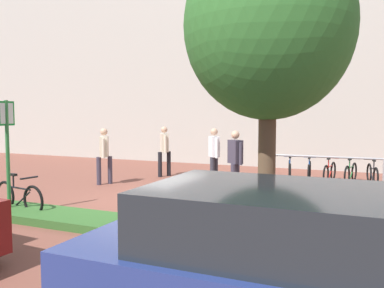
{
  "coord_description": "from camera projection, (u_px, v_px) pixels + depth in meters",
  "views": [
    {
      "loc": [
        5.26,
        -8.97,
        2.21
      ],
      "look_at": [
        0.64,
        1.41,
        1.34
      ],
      "focal_mm": 39.3,
      "sensor_mm": 36.0,
      "label": 1
    }
  ],
  "objects": [
    {
      "name": "ground_plane",
      "position": [
        146.0,
        201.0,
        10.47
      ],
      "size": [
        60.0,
        60.0,
        0.0
      ],
      "primitive_type": "plane",
      "color": "brown"
    },
    {
      "name": "building_facade",
      "position": [
        243.0,
        45.0,
        17.46
      ],
      "size": [
        28.0,
        1.2,
        10.0
      ],
      "primitive_type": "cube",
      "color": "#B2ADA3",
      "rests_on": "ground"
    },
    {
      "name": "planter_strip",
      "position": [
        91.0,
        221.0,
        8.2
      ],
      "size": [
        7.0,
        1.1,
        0.16
      ],
      "primitive_type": "cube",
      "color": "#336028",
      "rests_on": "ground"
    },
    {
      "name": "tree_sidewalk",
      "position": [
        269.0,
        27.0,
        6.57
      ],
      "size": [
        2.67,
        2.67,
        5.02
      ],
      "color": "brown",
      "rests_on": "ground"
    },
    {
      "name": "parking_sign_post",
      "position": [
        7.0,
        140.0,
        8.97
      ],
      "size": [
        0.09,
        0.36,
        2.46
      ],
      "color": "#2D7238",
      "rests_on": "ground"
    },
    {
      "name": "bike_at_sign",
      "position": [
        19.0,
        197.0,
        9.19
      ],
      "size": [
        1.67,
        0.45,
        0.86
      ],
      "color": "black",
      "rests_on": "ground"
    },
    {
      "name": "bike_rack_cluster",
      "position": [
        319.0,
        171.0,
        13.27
      ],
      "size": [
        3.76,
        1.69,
        0.83
      ],
      "color": "#99999E",
      "rests_on": "ground"
    },
    {
      "name": "bollard_steel",
      "position": [
        265.0,
        174.0,
        11.9
      ],
      "size": [
        0.16,
        0.16,
        0.9
      ],
      "primitive_type": "cylinder",
      "color": "#ADADB2",
      "rests_on": "ground"
    },
    {
      "name": "person_shirt_blue",
      "position": [
        104.0,
        152.0,
        12.78
      ],
      "size": [
        0.41,
        0.54,
        1.72
      ],
      "color": "#383342",
      "rests_on": "ground"
    },
    {
      "name": "person_suited_dark",
      "position": [
        235.0,
        158.0,
        11.12
      ],
      "size": [
        0.49,
        0.44,
        1.72
      ],
      "color": "#383342",
      "rests_on": "ground"
    },
    {
      "name": "person_shirt_white",
      "position": [
        164.0,
        148.0,
        14.36
      ],
      "size": [
        0.43,
        0.51,
        1.72
      ],
      "color": "black",
      "rests_on": "ground"
    },
    {
      "name": "person_casual_tan",
      "position": [
        214.0,
        152.0,
        12.75
      ],
      "size": [
        0.44,
        0.49,
        1.72
      ],
      "color": "#2D2D38",
      "rests_on": "ground"
    },
    {
      "name": "car_navy_sedan",
      "position": [
        299.0,
        278.0,
        3.69
      ],
      "size": [
        4.3,
        2.02,
        1.54
      ],
      "color": "navy",
      "rests_on": "ground"
    }
  ]
}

